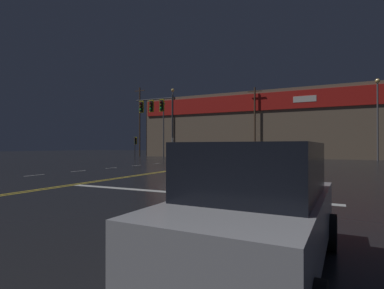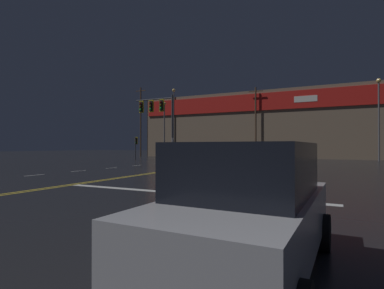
% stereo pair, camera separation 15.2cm
% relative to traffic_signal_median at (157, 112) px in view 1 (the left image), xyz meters
% --- Properties ---
extents(ground_plane, '(200.00, 200.00, 0.00)m').
position_rel_traffic_signal_median_xyz_m(ground_plane, '(1.80, -0.66, -4.64)').
color(ground_plane, black).
extents(road_markings, '(17.54, 60.00, 0.01)m').
position_rel_traffic_signal_median_xyz_m(road_markings, '(3.10, -2.76, -4.64)').
color(road_markings, gold).
rests_on(road_markings, ground).
extents(traffic_signal_median, '(3.53, 0.36, 5.93)m').
position_rel_traffic_signal_median_xyz_m(traffic_signal_median, '(0.00, 0.00, 0.00)').
color(traffic_signal_median, '#38383D').
rests_on(traffic_signal_median, ground).
extents(traffic_signal_corner_northwest, '(0.42, 0.36, 3.11)m').
position_rel_traffic_signal_median_xyz_m(traffic_signal_corner_northwest, '(-11.35, 12.52, -2.37)').
color(traffic_signal_corner_northwest, '#38383D').
rests_on(traffic_signal_corner_northwest, ground).
extents(streetlight_near_left, '(0.56, 0.56, 12.15)m').
position_rel_traffic_signal_median_xyz_m(streetlight_near_left, '(-13.07, 25.91, 2.85)').
color(streetlight_near_left, '#59595E').
rests_on(streetlight_near_left, ground).
extents(streetlight_near_right, '(0.56, 0.56, 9.07)m').
position_rel_traffic_signal_median_xyz_m(streetlight_near_right, '(-12.09, 21.13, 1.18)').
color(streetlight_near_right, '#59595E').
rests_on(streetlight_near_right, ground).
extents(streetlight_far_left, '(0.56, 0.56, 10.32)m').
position_rel_traffic_signal_median_xyz_m(streetlight_far_left, '(17.85, 23.05, 1.87)').
color(streetlight_far_left, '#59595E').
rests_on(streetlight_far_left, ground).
extents(parked_car, '(2.13, 4.35, 1.88)m').
position_rel_traffic_signal_median_xyz_m(parked_car, '(12.05, -16.25, -3.69)').
color(parked_car, '#ADADB2').
rests_on(parked_car, ground).
extents(building_backdrop, '(41.32, 10.23, 10.66)m').
position_rel_traffic_signal_median_xyz_m(building_backdrop, '(1.81, 31.07, 0.71)').
color(building_backdrop, '#7A6651').
rests_on(building_backdrop, ground).
extents(utility_pole_row, '(45.16, 0.26, 12.85)m').
position_rel_traffic_signal_median_xyz_m(utility_pole_row, '(0.24, 25.42, 1.32)').
color(utility_pole_row, '#4C3828').
rests_on(utility_pole_row, ground).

